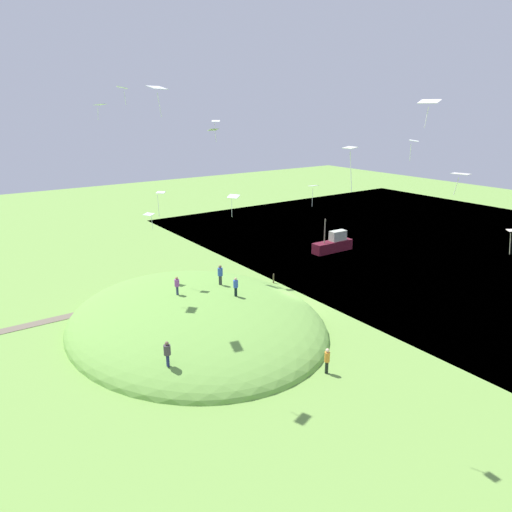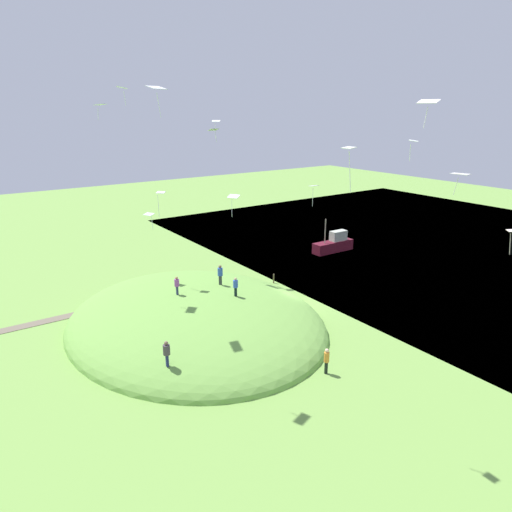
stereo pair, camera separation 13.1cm
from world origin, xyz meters
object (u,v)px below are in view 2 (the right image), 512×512
person_walking_path (327,358)px  kite_4 (313,187)px  kite_5 (511,233)px  kite_14 (214,130)px  person_near_shore (167,351)px  kite_0 (216,122)px  person_with_child (177,283)px  kite_10 (428,102)px  kite_12 (233,197)px  kite_8 (460,175)px  kite_11 (122,88)px  kite_2 (100,105)px  kite_13 (157,89)px  person_watching_kites (236,285)px  mooring_post (274,278)px  kite_6 (149,215)px  kite_7 (160,195)px  boat_on_lake (334,244)px  kite_9 (413,142)px  kite_3 (349,153)px  person_on_hilltop (220,273)px

person_walking_path → kite_4: bearing=68.2°
kite_5 → kite_14: 26.18m
person_near_shore → kite_0: bearing=-35.6°
person_with_child → kite_4: (-16.89, -2.67, 5.96)m
kite_10 → kite_12: bearing=-95.4°
kite_5 → kite_10: bearing=1.3°
kite_8 → kite_11: 21.96m
person_near_shore → kite_14: 22.43m
kite_0 → kite_2: 13.12m
kite_0 → kite_13: 19.55m
person_watching_kites → mooring_post: 10.23m
kite_4 → kite_6: 17.05m
kite_0 → kite_13: bearing=49.9°
person_near_shore → kite_2: bearing=-1.4°
kite_4 → kite_7: (16.43, -0.61, 0.77)m
boat_on_lake → kite_13: size_ratio=3.25×
person_walking_path → kite_14: bearing=98.4°
kite_0 → kite_4: (-8.03, 5.55, -6.38)m
person_walking_path → kite_14: (-2.70, -18.88, 13.95)m
kite_2 → kite_9: bearing=127.1°
kite_8 → kite_9: size_ratio=0.98×
kite_0 → kite_10: bearing=82.4°
person_watching_kites → kite_3: 18.32m
person_on_hilltop → kite_0: size_ratio=1.09×
person_watching_kites → kite_2: size_ratio=1.33×
kite_6 → kite_2: bearing=11.9°
person_near_shore → kite_11: bearing=-4.9°
person_walking_path → kite_12: bearing=96.5°
boat_on_lake → mooring_post: 13.74m
kite_2 → kite_10: bearing=111.8°
kite_10 → kite_13: (9.01, -11.47, 0.79)m
person_watching_kites → kite_12: 8.86m
boat_on_lake → kite_2: size_ratio=4.62×
kite_12 → kite_11: bearing=18.5°
person_near_shore → person_on_hilltop: bearing=-42.8°
kite_10 → person_watching_kites: bearing=-84.5°
person_near_shore → kite_2: (-1.17, -12.34, 14.77)m
person_walking_path → kite_4: (-12.31, -15.57, 8.21)m
person_watching_kites → kite_14: (-3.37, -8.74, 11.79)m
kite_0 → kite_6: size_ratio=1.12×
kite_6 → kite_9: kite_9 is taller
kite_4 → kite_8: 21.70m
person_on_hilltop → kite_4: size_ratio=0.81×
kite_7 → kite_5: bearing=126.7°
person_watching_kites → kite_10: size_ratio=1.18×
kite_13 → kite_4: bearing=-155.6°
person_watching_kites → person_near_shore: (8.60, 5.40, -0.85)m
kite_3 → kite_4: size_ratio=0.97×
kite_5 → kite_11: size_ratio=1.43×
boat_on_lake → person_watching_kites: (21.04, 10.17, 2.43)m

